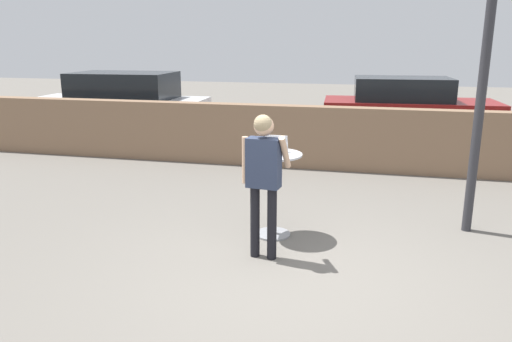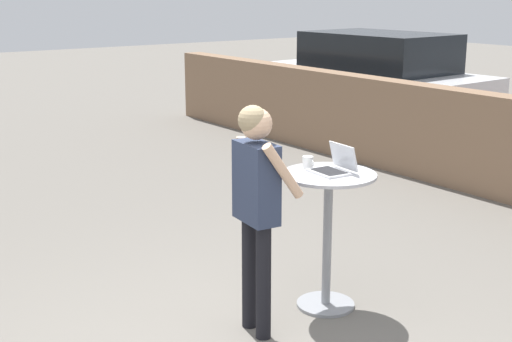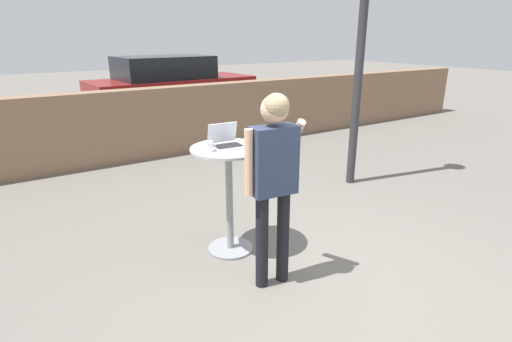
{
  "view_description": "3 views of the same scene",
  "coord_description": "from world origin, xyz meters",
  "views": [
    {
      "loc": [
        0.81,
        -4.85,
        2.48
      ],
      "look_at": [
        -0.47,
        0.48,
        1.04
      ],
      "focal_mm": 35.0,
      "sensor_mm": 36.0,
      "label": 1
    },
    {
      "loc": [
        3.51,
        -2.37,
        2.47
      ],
      "look_at": [
        -0.41,
        0.49,
        1.22
      ],
      "focal_mm": 50.0,
      "sensor_mm": 36.0,
      "label": 2
    },
    {
      "loc": [
        -2.17,
        -2.06,
        2.11
      ],
      "look_at": [
        -0.44,
        0.63,
        1.02
      ],
      "focal_mm": 28.0,
      "sensor_mm": 36.0,
      "label": 3
    }
  ],
  "objects": [
    {
      "name": "cafe_table",
      "position": [
        -0.41,
        1.17,
        0.73
      ],
      "size": [
        0.73,
        0.73,
        1.1
      ],
      "color": "gray",
      "rests_on": "ground_plane"
    },
    {
      "name": "coffee_mug",
      "position": [
        -0.63,
        1.14,
        1.14
      ],
      "size": [
        0.12,
        0.08,
        0.09
      ],
      "color": "white",
      "rests_on": "cafe_table"
    },
    {
      "name": "laptop",
      "position": [
        -0.4,
        1.21,
        1.14
      ],
      "size": [
        0.32,
        0.3,
        0.22
      ],
      "color": "silver",
      "rests_on": "cafe_table"
    },
    {
      "name": "ground_plane",
      "position": [
        0.0,
        0.0,
        0.0
      ],
      "size": [
        50.0,
        50.0,
        0.0
      ],
      "primitive_type": "plane",
      "color": "slate"
    },
    {
      "name": "standing_person",
      "position": [
        -0.38,
        0.46,
        1.08
      ],
      "size": [
        0.54,
        0.35,
        1.7
      ],
      "color": "black",
      "rests_on": "ground_plane"
    },
    {
      "name": "parked_car_further_down",
      "position": [
        1.57,
        7.76,
        0.82
      ],
      "size": [
        4.18,
        2.0,
        1.62
      ],
      "color": "maroon",
      "rests_on": "ground_plane"
    },
    {
      "name": "pavement_kerb",
      "position": [
        0.0,
        4.89,
        0.62
      ],
      "size": [
        17.23,
        0.35,
        1.24
      ],
      "color": "#84664C",
      "rests_on": "ground_plane"
    }
  ]
}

